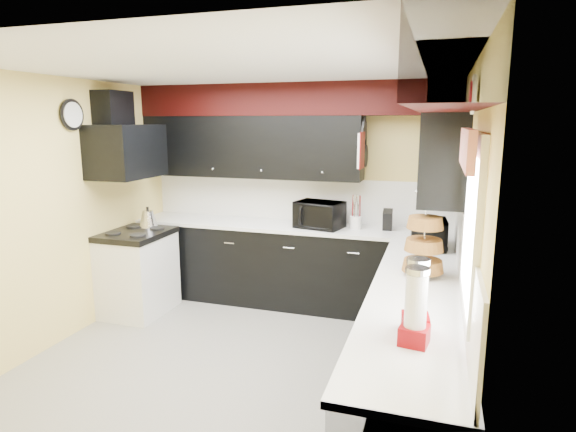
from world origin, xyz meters
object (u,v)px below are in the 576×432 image
Objects in this scene: toaster_oven at (319,215)px; utensil_crock at (356,223)px; knife_block at (388,220)px; kettle at (148,219)px; microwave at (429,234)px.

utensil_crock is at bearing 21.49° from toaster_oven.
toaster_oven is 0.74m from knife_block.
toaster_oven is 1.93m from kettle.
utensil_crock is 0.63× the size of knife_block.
knife_block is at bearing 19.97° from toaster_oven.
microwave is at bearing -1.24° from kettle.
toaster_oven reaches higher than kettle.
utensil_crock is at bearing 48.82° from microwave.
knife_block is (0.73, 0.10, -0.03)m from toaster_oven.
toaster_oven is 1.08× the size of microwave.
kettle is (-3.05, 0.07, -0.06)m from microwave.
microwave is at bearing -56.83° from knife_block.
knife_block is 2.66m from kettle.
toaster_oven reaches higher than knife_block.
toaster_oven is 1.28m from microwave.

